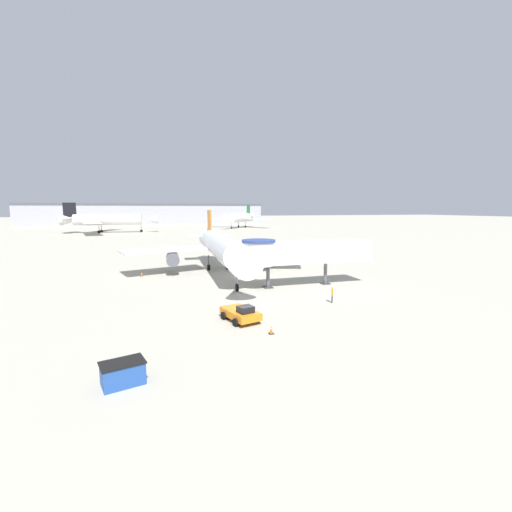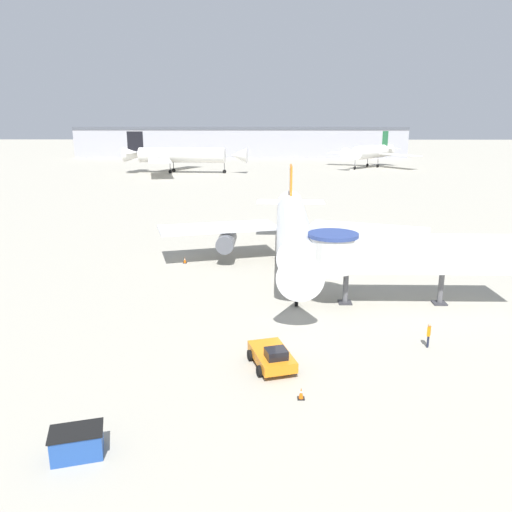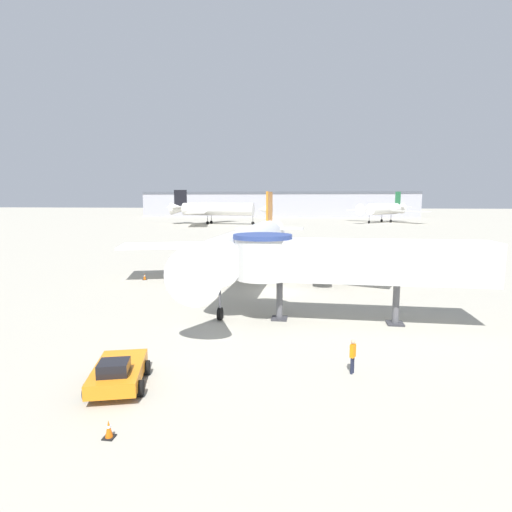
# 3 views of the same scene
# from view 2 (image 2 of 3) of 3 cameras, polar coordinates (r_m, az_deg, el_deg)

# --- Properties ---
(ground_plane) EXTENTS (800.00, 800.00, 0.00)m
(ground_plane) POSITION_cam_2_polar(r_m,az_deg,el_deg) (50.61, 7.55, -1.95)
(ground_plane) COLOR #A8A393
(main_airplane) EXTENTS (30.04, 33.43, 9.44)m
(main_airplane) POSITION_cam_2_polar(r_m,az_deg,el_deg) (52.47, 4.26, 3.27)
(main_airplane) COLOR silver
(main_airplane) RESTS_ON ground_plane
(jet_bridge) EXTENTS (17.19, 4.10, 6.01)m
(jet_bridge) POSITION_cam_2_polar(r_m,az_deg,el_deg) (42.22, 15.85, 0.28)
(jet_bridge) COLOR silver
(jet_bridge) RESTS_ON ground_plane
(pushback_tug_orange) EXTENTS (3.16, 4.36, 1.53)m
(pushback_tug_orange) POSITION_cam_2_polar(r_m,az_deg,el_deg) (31.41, 1.86, -11.39)
(pushback_tug_orange) COLOR orange
(pushback_tug_orange) RESTS_ON ground_plane
(service_container_blue) EXTENTS (2.68, 2.12, 1.31)m
(service_container_blue) POSITION_cam_2_polar(r_m,az_deg,el_deg) (25.39, -19.78, -19.46)
(service_container_blue) COLOR #234C9E
(service_container_blue) RESTS_ON ground_plane
(traffic_cone_port_wing) EXTENTS (0.42, 0.42, 0.70)m
(traffic_cone_port_wing) POSITION_cam_2_polar(r_m,az_deg,el_deg) (54.16, -8.13, -0.47)
(traffic_cone_port_wing) COLOR black
(traffic_cone_port_wing) RESTS_ON ground_plane
(traffic_cone_apron_front) EXTENTS (0.40, 0.40, 0.66)m
(traffic_cone_apron_front) POSITION_cam_2_polar(r_m,az_deg,el_deg) (28.40, 5.18, -15.39)
(traffic_cone_apron_front) COLOR black
(traffic_cone_apron_front) RESTS_ON ground_plane
(ground_crew_marshaller) EXTENTS (0.32, 0.38, 1.70)m
(ground_crew_marshaller) POSITION_cam_2_polar(r_m,az_deg,el_deg) (35.73, 19.14, -8.37)
(ground_crew_marshaller) COLOR #1E2338
(ground_crew_marshaller) RESTS_ON ground_plane
(background_jet_black_tail) EXTENTS (37.32, 41.81, 12.06)m
(background_jet_black_tail) POSITION_cam_2_polar(r_m,az_deg,el_deg) (152.56, -8.75, 11.33)
(background_jet_black_tail) COLOR white
(background_jet_black_tail) RESTS_ON ground_plane
(background_jet_green_tail) EXTENTS (27.92, 26.40, 11.76)m
(background_jet_green_tail) POSITION_cam_2_polar(r_m,az_deg,el_deg) (173.43, 12.98, 11.51)
(background_jet_green_tail) COLOR white
(background_jet_green_tail) RESTS_ON ground_plane
(terminal_building) EXTENTS (140.44, 19.25, 12.77)m
(terminal_building) POSITION_cam_2_polar(r_m,az_deg,el_deg) (223.51, -1.73, 12.91)
(terminal_building) COLOR #A8A8B2
(terminal_building) RESTS_ON ground_plane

